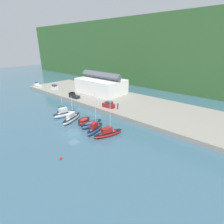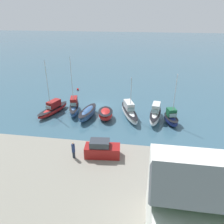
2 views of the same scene
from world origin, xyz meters
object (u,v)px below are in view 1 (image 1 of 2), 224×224
person_on_quay (118,106)px  mooring_buoy_0 (61,158)px  parked_car_0 (109,105)px  pickup_truck_1 (74,96)px  moored_boat_1 (64,113)px  moored_boat_0 (62,111)px  moored_boat_6 (108,133)px  moored_boat_4 (92,124)px  parked_car_2 (54,87)px  moored_boat_2 (72,118)px  moored_boat_5 (95,129)px  dog_on_quay (56,87)px  pickup_truck_0 (37,85)px  moored_boat_3 (84,121)px

person_on_quay → mooring_buoy_0: bearing=-74.0°
parked_car_0 → pickup_truck_1: 18.30m
moored_boat_1 → person_on_quay: bearing=62.2°
moored_boat_0 → moored_boat_6: moored_boat_6 is taller
moored_boat_4 → moored_boat_0: bearing=-172.7°
moored_boat_4 → parked_car_2: size_ratio=1.60×
parked_car_2 → person_on_quay: bearing=-90.6°
moored_boat_0 → parked_car_2: size_ratio=2.03×
moored_boat_2 → moored_boat_6: 13.95m
parked_car_0 → person_on_quay: parked_car_0 is taller
moored_boat_0 → pickup_truck_1: (-8.97, 11.43, 1.05)m
pickup_truck_1 → moored_boat_6: bearing=-113.9°
moored_boat_5 → parked_car_2: size_ratio=2.46×
pickup_truck_1 → moored_boat_0: bearing=-143.3°
parked_car_0 → dog_on_quay: parked_car_0 is taller
moored_boat_6 → pickup_truck_0: moored_boat_6 is taller
moored_boat_4 → pickup_truck_0: pickup_truck_0 is taller
pickup_truck_0 → pickup_truck_1: bearing=-90.8°
moored_boat_0 → person_on_quay: size_ratio=4.02×
parked_car_2 → moored_boat_4: bearing=-107.9°
moored_boat_2 → mooring_buoy_0: bearing=-63.3°
moored_boat_3 → mooring_buoy_0: 16.46m
pickup_truck_0 → person_on_quay: bearing=-89.4°
parked_car_2 → pickup_truck_0: parked_car_2 is taller
pickup_truck_0 → parked_car_2: bearing=-75.2°
moored_boat_1 → person_on_quay: person_on_quay is taller
mooring_buoy_0 → parked_car_0: bearing=112.9°
moored_boat_1 → moored_boat_2: 4.57m
moored_boat_0 → parked_car_2: moored_boat_0 is taller
moored_boat_3 → pickup_truck_1: 23.27m
moored_boat_5 → parked_car_0: moored_boat_5 is taller
parked_car_2 → person_on_quay: 39.97m
moored_boat_5 → dog_on_quay: (-46.96, 18.11, 0.60)m
moored_boat_2 → pickup_truck_1: bearing=121.2°
moored_boat_2 → pickup_truck_0: bearing=144.4°
moored_boat_3 → parked_car_0: (-1.80, 12.37, 1.29)m
mooring_buoy_0 → pickup_truck_1: bearing=139.1°
moored_boat_2 → parked_car_2: moored_boat_2 is taller
moored_boat_2 → parked_car_0: size_ratio=1.94×
moored_boat_6 → parked_car_0: bearing=151.0°
moored_boat_1 → parked_car_0: 14.71m
moored_boat_2 → moored_boat_6: size_ratio=0.86×
moored_boat_5 → mooring_buoy_0: size_ratio=20.18×
moored_boat_1 → moored_boat_4: moored_boat_1 is taller
moored_boat_0 → moored_boat_2: bearing=-27.5°
parked_car_0 → person_on_quay: bearing=-80.8°
parked_car_0 → pickup_truck_0: 47.14m
dog_on_quay → pickup_truck_0: bearing=-58.6°
moored_boat_5 → moored_boat_6: moored_boat_5 is taller
moored_boat_3 → moored_boat_6: size_ratio=0.47×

